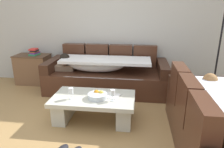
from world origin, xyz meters
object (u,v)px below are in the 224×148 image
object	(u,v)px
couch_along_wall	(105,75)
wine_glass_near_left	(71,91)
couch_near_window	(217,125)
side_cabinet	(33,69)
open_magazine	(110,95)
book_stack_on_cabinet	(34,52)
wine_glass_near_right	(113,93)
floor_lamp	(219,37)
coffee_table	(94,105)
fruit_bowl	(98,95)

from	to	relation	value
couch_along_wall	wine_glass_near_left	xyz separation A→B (m)	(-0.27, -1.29, 0.17)
couch_near_window	side_cabinet	size ratio (longest dim) A/B	2.77
wine_glass_near_left	open_magazine	size ratio (longest dim) A/B	0.59
couch_along_wall	wine_glass_near_left	distance (m)	1.33
book_stack_on_cabinet	wine_glass_near_right	bearing A→B (deg)	-38.62
couch_near_window	book_stack_on_cabinet	bearing A→B (deg)	58.81
wine_glass_near_left	open_magazine	bearing A→B (deg)	18.46
floor_lamp	open_magazine	bearing A→B (deg)	-147.02
wine_glass_near_right	book_stack_on_cabinet	world-z (taller)	book_stack_on_cabinet
couch_near_window	open_magazine	distance (m)	1.43
couch_along_wall	coffee_table	world-z (taller)	couch_along_wall
book_stack_on_cabinet	fruit_bowl	bearing A→B (deg)	-40.88
couch_near_window	floor_lamp	bearing A→B (deg)	-16.00
coffee_table	wine_glass_near_right	distance (m)	0.41
book_stack_on_cabinet	floor_lamp	size ratio (longest dim) A/B	0.13
fruit_bowl	coffee_table	bearing A→B (deg)	151.22
wine_glass_near_left	book_stack_on_cabinet	distance (m)	2.00
couch_along_wall	wine_glass_near_right	size ratio (longest dim) A/B	14.23
open_magazine	floor_lamp	distance (m)	2.29
fruit_bowl	wine_glass_near_right	size ratio (longest dim) A/B	1.69
wine_glass_near_left	wine_glass_near_right	xyz separation A→B (m)	(0.59, 0.01, 0.00)
wine_glass_near_left	side_cabinet	bearing A→B (deg)	131.95
coffee_table	open_magazine	bearing A→B (deg)	14.06
coffee_table	side_cabinet	distance (m)	2.17
wine_glass_near_left	wine_glass_near_right	world-z (taller)	same
open_magazine	side_cabinet	world-z (taller)	side_cabinet
couch_along_wall	couch_near_window	size ratio (longest dim) A/B	1.19
fruit_bowl	wine_glass_near_left	size ratio (longest dim) A/B	1.69
couch_near_window	open_magazine	bearing A→B (deg)	66.94
couch_near_window	side_cabinet	bearing A→B (deg)	59.36
coffee_table	open_magazine	xyz separation A→B (m)	(0.23, 0.06, 0.15)
side_cabinet	book_stack_on_cabinet	xyz separation A→B (m)	(0.07, -0.00, 0.39)
couch_along_wall	wine_glass_near_left	size ratio (longest dim) A/B	14.23
coffee_table	book_stack_on_cabinet	xyz separation A→B (m)	(-1.59, 1.40, 0.47)
couch_along_wall	floor_lamp	world-z (taller)	floor_lamp
open_magazine	floor_lamp	size ratio (longest dim) A/B	0.14
wine_glass_near_right	open_magazine	size ratio (longest dim) A/B	0.59
wine_glass_near_right	open_magazine	bearing A→B (deg)	110.78
wine_glass_near_left	book_stack_on_cabinet	bearing A→B (deg)	130.44
open_magazine	book_stack_on_cabinet	xyz separation A→B (m)	(-1.82, 1.34, 0.32)
wine_glass_near_right	floor_lamp	bearing A→B (deg)	37.46
wine_glass_near_left	side_cabinet	world-z (taller)	side_cabinet
book_stack_on_cabinet	wine_glass_near_left	bearing A→B (deg)	-49.56
floor_lamp	couch_near_window	bearing A→B (deg)	-106.00
wine_glass_near_right	floor_lamp	distance (m)	2.30
coffee_table	side_cabinet	world-z (taller)	side_cabinet
wine_glass_near_left	open_magazine	world-z (taller)	wine_glass_near_left
open_magazine	fruit_bowl	bearing A→B (deg)	-130.35
couch_along_wall	book_stack_on_cabinet	distance (m)	1.63
side_cabinet	floor_lamp	world-z (taller)	floor_lamp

